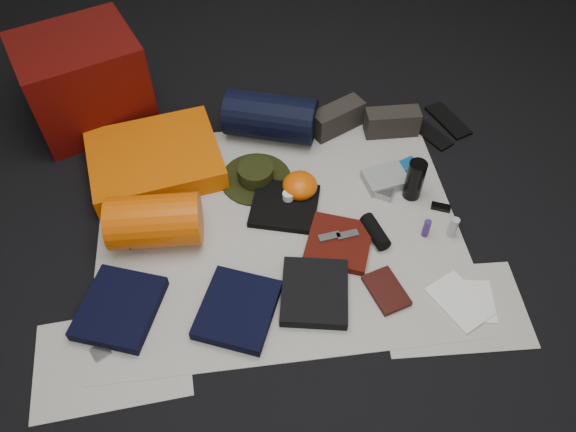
{
  "coord_description": "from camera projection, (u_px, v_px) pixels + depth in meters",
  "views": [
    {
      "loc": [
        -0.16,
        -1.53,
        2.0
      ],
      "look_at": [
        0.04,
        -0.02,
        0.1
      ],
      "focal_mm": 35.0,
      "sensor_mm": 36.0,
      "label": 1
    }
  ],
  "objects": [
    {
      "name": "floor",
      "position": [
        279.0,
        228.0,
        2.53
      ],
      "size": [
        4.5,
        4.5,
        0.02
      ],
      "primitive_type": "cube",
      "color": "black",
      "rests_on": "ground"
    },
    {
      "name": "newspaper_mat",
      "position": [
        279.0,
        226.0,
        2.52
      ],
      "size": [
        1.6,
        1.3,
        0.01
      ],
      "primitive_type": "cube",
      "color": "silver",
      "rests_on": "floor"
    },
    {
      "name": "newspaper_sheet_front_left",
      "position": [
        113.0,
        359.0,
        2.12
      ],
      "size": [
        0.61,
        0.44,
        0.0
      ],
      "primitive_type": "cube",
      "rotation": [
        0.0,
        0.0,
        0.07
      ],
      "color": "silver",
      "rests_on": "floor"
    },
    {
      "name": "newspaper_sheet_front_right",
      "position": [
        453.0,
        308.0,
        2.26
      ],
      "size": [
        0.6,
        0.43,
        0.0
      ],
      "primitive_type": "cube",
      "rotation": [
        0.0,
        0.0,
        -0.05
      ],
      "color": "silver",
      "rests_on": "floor"
    },
    {
      "name": "red_cabinet",
      "position": [
        84.0,
        81.0,
        2.81
      ],
      "size": [
        0.69,
        0.64,
        0.46
      ],
      "primitive_type": "cube",
      "rotation": [
        0.0,
        0.0,
        0.38
      ],
      "color": "#4E0805",
      "rests_on": "floor"
    },
    {
      "name": "sleeping_pad",
      "position": [
        155.0,
        159.0,
        2.7
      ],
      "size": [
        0.69,
        0.6,
        0.11
      ],
      "primitive_type": "cube",
      "rotation": [
        0.0,
        0.0,
        0.19
      ],
      "color": "#E05C02",
      "rests_on": "newspaper_mat"
    },
    {
      "name": "stuff_sack",
      "position": [
        155.0,
        221.0,
        2.39
      ],
      "size": [
        0.4,
        0.25,
        0.23
      ],
      "primitive_type": "cylinder",
      "rotation": [
        0.0,
        1.57,
        -0.04
      ],
      "color": "#D44F03",
      "rests_on": "newspaper_mat"
    },
    {
      "name": "sack_strap_left",
      "position": [
        131.0,
        225.0,
        2.39
      ],
      "size": [
        0.02,
        0.22,
        0.22
      ],
      "primitive_type": "cylinder",
      "rotation": [
        0.0,
        1.57,
        0.0
      ],
      "color": "black",
      "rests_on": "newspaper_mat"
    },
    {
      "name": "sack_strap_right",
      "position": [
        179.0,
        220.0,
        2.4
      ],
      "size": [
        0.03,
        0.22,
        0.22
      ],
      "primitive_type": "cylinder",
      "rotation": [
        0.0,
        1.57,
        0.0
      ],
      "color": "black",
      "rests_on": "newspaper_mat"
    },
    {
      "name": "navy_duffel",
      "position": [
        270.0,
        117.0,
        2.8
      ],
      "size": [
        0.5,
        0.37,
        0.23
      ],
      "primitive_type": "cylinder",
      "rotation": [
        0.0,
        1.57,
        -0.33
      ],
      "color": "black",
      "rests_on": "newspaper_mat"
    },
    {
      "name": "boonie_brim",
      "position": [
        256.0,
        179.0,
        2.69
      ],
      "size": [
        0.39,
        0.39,
        0.01
      ],
      "primitive_type": "cylinder",
      "rotation": [
        0.0,
        0.0,
        0.17
      ],
      "color": "black",
      "rests_on": "newspaper_mat"
    },
    {
      "name": "boonie_crown",
      "position": [
        256.0,
        173.0,
        2.66
      ],
      "size": [
        0.17,
        0.17,
        0.08
      ],
      "primitive_type": "cylinder",
      "color": "black",
      "rests_on": "boonie_brim"
    },
    {
      "name": "hiking_boot_left",
      "position": [
        337.0,
        118.0,
        2.86
      ],
      "size": [
        0.3,
        0.22,
        0.14
      ],
      "primitive_type": "cube",
      "rotation": [
        0.0,
        0.0,
        0.47
      ],
      "color": "#2B2622",
      "rests_on": "newspaper_mat"
    },
    {
      "name": "hiking_boot_right",
      "position": [
        392.0,
        122.0,
        2.85
      ],
      "size": [
        0.27,
        0.11,
        0.14
      ],
      "primitive_type": "cube",
      "rotation": [
        0.0,
        0.0,
        -0.03
      ],
      "color": "#2B2622",
      "rests_on": "newspaper_mat"
    },
    {
      "name": "flip_flop_left",
      "position": [
        430.0,
        134.0,
        2.89
      ],
      "size": [
        0.2,
        0.26,
        0.01
      ],
      "primitive_type": "cube",
      "rotation": [
        0.0,
        0.0,
        0.51
      ],
      "color": "black",
      "rests_on": "floor"
    },
    {
      "name": "flip_flop_right",
      "position": [
        448.0,
        120.0,
        2.96
      ],
      "size": [
        0.19,
        0.29,
        0.02
      ],
      "primitive_type": "cube",
      "rotation": [
        0.0,
        0.0,
        0.35
      ],
      "color": "black",
      "rests_on": "floor"
    },
    {
      "name": "trousers_navy_a",
      "position": [
        120.0,
        308.0,
        2.23
      ],
      "size": [
        0.39,
        0.41,
        0.05
      ],
      "primitive_type": "cube",
      "rotation": [
        0.0,
        0.0,
        -0.35
      ],
      "color": "black",
      "rests_on": "newspaper_mat"
    },
    {
      "name": "trousers_navy_b",
      "position": [
        238.0,
        309.0,
        2.22
      ],
      "size": [
        0.39,
        0.41,
        0.05
      ],
      "primitive_type": "cube",
      "rotation": [
        0.0,
        0.0,
        -0.4
      ],
      "color": "black",
      "rests_on": "newspaper_mat"
    },
    {
      "name": "trousers_charcoal",
      "position": [
        315.0,
        292.0,
        2.28
      ],
      "size": [
        0.32,
        0.35,
        0.05
      ],
      "primitive_type": "cube",
      "rotation": [
        0.0,
        0.0,
        -0.19
      ],
      "color": "black",
      "rests_on": "newspaper_mat"
    },
    {
      "name": "black_tshirt",
      "position": [
        285.0,
        206.0,
        2.57
      ],
      "size": [
        0.36,
        0.35,
        0.03
      ],
      "primitive_type": "cube",
      "rotation": [
        0.0,
        0.0,
        -0.28
      ],
      "color": "black",
      "rests_on": "newspaper_mat"
    },
    {
      "name": "red_shirt",
      "position": [
        339.0,
        243.0,
        2.44
      ],
      "size": [
        0.35,
        0.35,
        0.04
      ],
      "primitive_type": "cube",
      "rotation": [
        0.0,
        0.0,
        -0.37
      ],
      "color": "#470E07",
      "rests_on": "newspaper_mat"
    },
    {
      "name": "orange_stuff_sack",
      "position": [
        300.0,
        186.0,
        2.6
      ],
      "size": [
        0.21,
        0.21,
        0.11
      ],
      "primitive_type": "ellipsoid",
      "rotation": [
        0.0,
        0.0,
        -0.38
      ],
      "color": "#D44F03",
      "rests_on": "newspaper_mat"
    },
    {
      "name": "first_aid_pouch",
      "position": [
        385.0,
        179.0,
        2.66
      ],
      "size": [
        0.22,
        0.18,
        0.05
      ],
      "primitive_type": "cube",
      "rotation": [
        0.0,
        0.0,
        0.19
      ],
      "color": "gray",
      "rests_on": "newspaper_mat"
    },
    {
      "name": "water_bottle",
      "position": [
        415.0,
        180.0,
        2.55
      ],
      "size": [
        0.09,
        0.09,
        0.21
      ],
      "primitive_type": "cylinder",
      "rotation": [
        0.0,
        0.0,
        -0.14
      ],
      "color": "black",
      "rests_on": "newspaper_mat"
    },
    {
      "name": "speaker",
      "position": [
        375.0,
        232.0,
        2.46
      ],
      "size": [
        0.11,
        0.18,
        0.07
      ],
      "primitive_type": "cylinder",
      "rotation": [
        1.57,
        0.0,
        0.27
      ],
      "color": "black",
      "rests_on": "newspaper_mat"
    },
    {
      "name": "compact_camera",
      "position": [
        382.0,
        193.0,
        2.62
      ],
      "size": [
        0.11,
        0.1,
        0.04
      ],
      "primitive_type": "cube",
      "rotation": [
        0.0,
        0.0,
        -0.58
      ],
      "color": "#9F9FA4",
      "rests_on": "newspaper_mat"
    },
    {
      "name": "cyan_case",
      "position": [
        406.0,
        166.0,
        2.73
      ],
      "size": [
        0.13,
        0.1,
        0.03
      ],
      "primitive_type": "cube",
      "rotation": [
        0.0,
        0.0,
        0.38
      ],
      "color": "#0E4E89",
      "rests_on": "newspaper_mat"
    },
    {
      "name": "toiletry_purple",
      "position": [
        426.0,
        228.0,
        2.45
      ],
      "size": [
        0.04,
        0.04,
        0.09
      ],
      "primitive_type": "cylinder",
      "rotation": [
        0.0,
        0.0,
        0.26
      ],
      "color": "#3C226D",
      "rests_on": "newspaper_mat"
    },
    {
      "name": "toiletry_clear",
      "position": [
        453.0,
        227.0,
        2.44
      ],
      "size": [
        0.04,
        0.04,
        0.11
      ],
      "primitive_type": "cylinder",
      "rotation": [
        0.0,
        0.0,
        0.09
      ],
      "color": "#A1A6A2",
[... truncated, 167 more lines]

